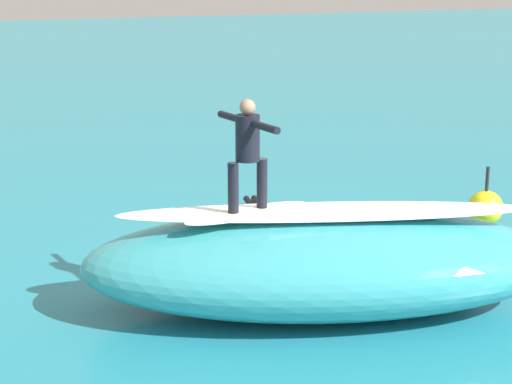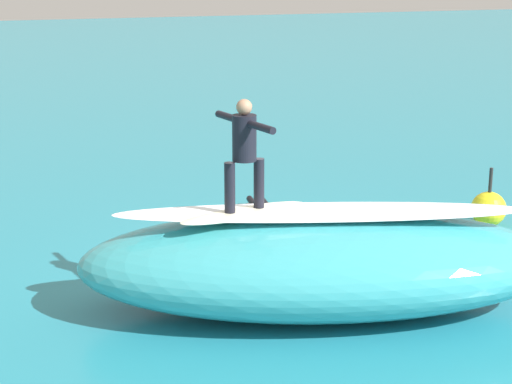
# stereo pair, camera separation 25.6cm
# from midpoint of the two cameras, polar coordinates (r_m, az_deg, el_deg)

# --- Properties ---
(ground_plane) EXTENTS (120.00, 120.00, 0.00)m
(ground_plane) POSITION_cam_midpoint_polar(r_m,az_deg,el_deg) (13.28, 1.29, -5.03)
(ground_plane) COLOR teal
(wave_crest) EXTENTS (6.99, 4.41, 1.36)m
(wave_crest) POSITION_cam_midpoint_polar(r_m,az_deg,el_deg) (11.47, 3.89, -4.79)
(wave_crest) COLOR teal
(wave_crest) RESTS_ON ground_plane
(wave_foam_lip) EXTENTS (5.56, 2.50, 0.08)m
(wave_foam_lip) POSITION_cam_midpoint_polar(r_m,az_deg,el_deg) (11.24, 3.96, -1.34)
(wave_foam_lip) COLOR white
(wave_foam_lip) RESTS_ON wave_crest
(surfboard_riding) EXTENTS (1.95, 0.88, 0.09)m
(surfboard_riding) POSITION_cam_midpoint_polar(r_m,az_deg,el_deg) (11.15, -1.22, -1.43)
(surfboard_riding) COLOR #EAE5C6
(surfboard_riding) RESTS_ON wave_crest
(surfer_riding) EXTENTS (0.58, 1.38, 1.47)m
(surfer_riding) POSITION_cam_midpoint_polar(r_m,az_deg,el_deg) (10.93, -1.24, 3.10)
(surfer_riding) COLOR black
(surfer_riding) RESTS_ON surfboard_riding
(surfboard_paddling) EXTENTS (0.85, 2.31, 0.08)m
(surfboard_paddling) POSITION_cam_midpoint_polar(r_m,az_deg,el_deg) (15.57, -0.07, -1.77)
(surfboard_paddling) COLOR silver
(surfboard_paddling) RESTS_ON ground_plane
(surfer_paddling) EXTENTS (0.47, 1.58, 0.28)m
(surfer_paddling) POSITION_cam_midpoint_polar(r_m,az_deg,el_deg) (15.64, -0.17, -1.08)
(surfer_paddling) COLOR black
(surfer_paddling) RESTS_ON surfboard_paddling
(buoy_marker) EXTENTS (0.63, 0.63, 1.08)m
(buoy_marker) POSITION_cam_midpoint_polar(r_m,az_deg,el_deg) (15.76, 14.76, -1.02)
(buoy_marker) COLOR yellow
(buoy_marker) RESTS_ON ground_plane
(foam_patch_near) EXTENTS (1.04, 1.08, 0.15)m
(foam_patch_near) POSITION_cam_midpoint_polar(r_m,az_deg,el_deg) (15.52, 1.92, -1.71)
(foam_patch_near) COLOR white
(foam_patch_near) RESTS_ON ground_plane
(foam_patch_mid) EXTENTS (0.94, 0.94, 0.12)m
(foam_patch_mid) POSITION_cam_midpoint_polar(r_m,az_deg,el_deg) (13.51, 6.64, -4.50)
(foam_patch_mid) COLOR white
(foam_patch_mid) RESTS_ON ground_plane
(foam_patch_far) EXTENTS (0.48, 0.60, 0.10)m
(foam_patch_far) POSITION_cam_midpoint_polar(r_m,az_deg,el_deg) (12.54, 0.23, -6.04)
(foam_patch_far) COLOR white
(foam_patch_far) RESTS_ON ground_plane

